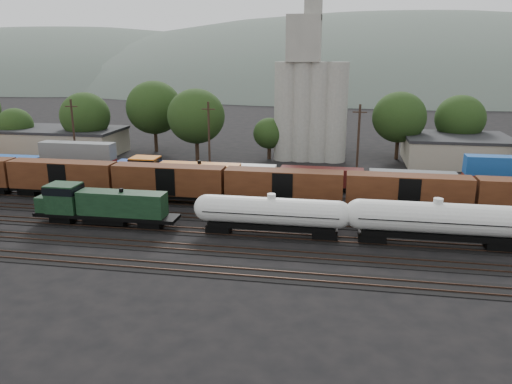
% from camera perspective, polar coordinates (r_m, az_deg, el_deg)
% --- Properties ---
extents(ground, '(600.00, 600.00, 0.00)m').
position_cam_1_polar(ground, '(60.55, 0.28, -3.27)').
color(ground, black).
extents(tracks, '(180.00, 33.20, 0.20)m').
position_cam_1_polar(tracks, '(60.53, 0.28, -3.23)').
color(tracks, black).
rests_on(tracks, ground).
extents(green_locomotive, '(17.16, 3.03, 4.54)m').
position_cam_1_polar(green_locomotive, '(60.90, -17.60, -1.36)').
color(green_locomotive, black).
rests_on(green_locomotive, ground).
extents(tank_car_a, '(17.46, 3.13, 4.58)m').
position_cam_1_polar(tank_car_a, '(54.66, 1.75, -2.39)').
color(tank_car_a, silver).
rests_on(tank_car_a, ground).
extents(tank_car_b, '(18.85, 3.37, 4.94)m').
position_cam_1_polar(tank_car_b, '(55.01, 19.91, -3.02)').
color(tank_car_b, silver).
rests_on(tank_car_b, ground).
extents(orange_locomotive, '(19.30, 3.22, 4.83)m').
position_cam_1_polar(orange_locomotive, '(72.36, -8.95, 1.97)').
color(orange_locomotive, black).
rests_on(orange_locomotive, ground).
extents(boxcar_string, '(184.40, 2.90, 4.20)m').
position_cam_1_polar(boxcar_string, '(65.58, 23.64, -0.28)').
color(boxcar_string, black).
rests_on(boxcar_string, ground).
extents(container_wall, '(169.61, 2.60, 5.80)m').
position_cam_1_polar(container_wall, '(73.63, 5.83, 2.18)').
color(container_wall, black).
rests_on(container_wall, ground).
extents(grain_silo, '(13.40, 5.00, 29.00)m').
position_cam_1_polar(grain_silo, '(93.04, 6.14, 10.43)').
color(grain_silo, '#9A978D').
rests_on(grain_silo, ground).
extents(industrial_sheds, '(119.38, 17.26, 5.10)m').
position_cam_1_polar(industrial_sheds, '(93.33, 8.00, 4.98)').
color(industrial_sheds, '#9E937F').
rests_on(industrial_sheds, ground).
extents(tree_band, '(164.54, 22.78, 14.23)m').
position_cam_1_polar(tree_band, '(97.14, 0.71, 8.64)').
color(tree_band, black).
rests_on(tree_band, ground).
extents(utility_poles, '(122.20, 0.36, 12.00)m').
position_cam_1_polar(utility_poles, '(80.17, 2.96, 6.01)').
color(utility_poles, black).
rests_on(utility_poles, ground).
extents(distant_hills, '(860.00, 286.00, 130.00)m').
position_cam_1_polar(distant_hills, '(319.30, 12.61, 8.10)').
color(distant_hills, '#59665B').
rests_on(distant_hills, ground).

